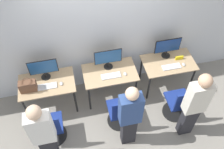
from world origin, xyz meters
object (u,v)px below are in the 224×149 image
object	(u,v)px
keyboard_left	(47,86)
mouse_left	(61,84)
monitor_left	(43,68)
keyboard_center	(111,76)
person_center	(130,116)
person_right	(195,105)
office_chair_center	(121,113)
mouse_right	(184,64)
handbag	(28,86)
person_left	(44,134)
mouse_center	(125,74)
monitor_center	(108,58)
office_chair_left	(51,129)
keyboard_right	(171,67)
office_chair_right	(179,104)
monitor_right	(168,47)

from	to	relation	value
keyboard_left	mouse_left	bearing A→B (deg)	0.84
monitor_left	keyboard_center	distance (m)	1.25
person_center	person_right	bearing A→B (deg)	-3.02
office_chair_center	mouse_right	xyz separation A→B (m)	(1.41, 0.58, 0.37)
keyboard_center	handbag	size ratio (longest dim) A/B	1.25
mouse_left	person_left	xyz separation A→B (m)	(-0.34, -1.04, 0.14)
mouse_center	handbag	size ratio (longest dim) A/B	0.30
keyboard_left	person_center	distance (m)	1.64
monitor_left	monitor_center	size ratio (longest dim) A/B	1.00
office_chair_left	person_right	world-z (taller)	person_right
keyboard_left	keyboard_right	distance (m)	2.41
office_chair_center	office_chair_right	distance (m)	1.13
monitor_left	office_chair_left	bearing A→B (deg)	-92.08
handbag	office_chair_right	bearing A→B (deg)	-14.11
monitor_center	handbag	distance (m)	1.54
keyboard_center	keyboard_right	xyz separation A→B (m)	(1.21, -0.03, 0.00)
office_chair_left	person_center	world-z (taller)	person_center
keyboard_left	handbag	xyz separation A→B (m)	(-0.31, -0.00, 0.11)
keyboard_center	person_center	distance (m)	0.99
monitor_center	office_chair_center	bearing A→B (deg)	-86.96
person_center	keyboard_right	xyz separation A→B (m)	(1.11, 0.94, -0.11)
person_right	mouse_center	bearing A→B (deg)	131.96
person_left	mouse_center	distance (m)	1.85
monitor_center	monitor_right	bearing A→B (deg)	1.97
monitor_left	handbag	xyz separation A→B (m)	(-0.31, -0.24, -0.13)
person_center	office_chair_right	bearing A→B (deg)	16.00
monitor_center	handbag	size ratio (longest dim) A/B	1.76
monitor_center	office_chair_center	xyz separation A→B (m)	(0.05, -0.86, -0.61)
mouse_left	mouse_right	bearing A→B (deg)	-1.10
mouse_left	mouse_center	bearing A→B (deg)	-1.42
monitor_left	person_center	distance (m)	1.80
mouse_left	office_chair_center	bearing A→B (deg)	-32.41
person_left	monitor_right	xyz separation A→B (m)	(2.48, 1.31, 0.09)
person_right	handbag	size ratio (longest dim) A/B	5.46
keyboard_right	office_chair_center	bearing A→B (deg)	-153.57
office_chair_right	mouse_left	bearing A→B (deg)	162.11
monitor_center	office_chair_right	world-z (taller)	monitor_center
keyboard_center	office_chair_right	size ratio (longest dim) A/B	0.41
mouse_center	person_center	distance (m)	0.98
person_right	monitor_right	bearing A→B (deg)	89.29
monitor_center	keyboard_left	bearing A→B (deg)	-168.85
keyboard_right	person_right	size ratio (longest dim) A/B	0.23
monitor_center	keyboard_center	size ratio (longest dim) A/B	1.41
person_left	keyboard_center	world-z (taller)	person_left
monitor_right	handbag	xyz separation A→B (m)	(-2.72, -0.28, -0.13)
office_chair_left	mouse_center	size ratio (longest dim) A/B	10.05
person_right	person_center	bearing A→B (deg)	176.98
person_center	office_chair_right	size ratio (longest dim) A/B	1.73
office_chair_center	office_chair_right	bearing A→B (deg)	-2.92
monitor_center	person_right	size ratio (longest dim) A/B	0.32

